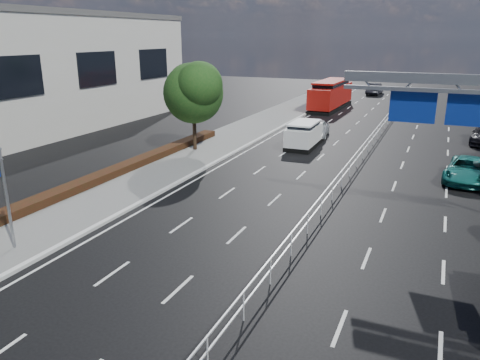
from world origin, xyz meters
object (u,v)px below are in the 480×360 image
at_px(red_bus, 331,94).
at_px(parked_car_teal, 468,170).
at_px(near_car_silver, 317,128).
at_px(near_car_dark, 375,89).
at_px(white_minivan, 304,135).

distance_m(red_bus, parked_car_teal, 29.14).
bearing_deg(near_car_silver, red_bus, -88.21).
relative_size(near_car_dark, parked_car_teal, 0.98).
relative_size(red_bus, near_car_silver, 2.42).
distance_m(red_bus, near_car_dark, 16.76).
bearing_deg(near_car_silver, near_car_dark, -97.62).
bearing_deg(parked_car_teal, near_car_dark, 113.09).
bearing_deg(white_minivan, parked_car_teal, -23.74).
distance_m(white_minivan, red_bus, 20.81).
relative_size(white_minivan, parked_car_teal, 0.91).
relative_size(white_minivan, red_bus, 0.41).
height_order(white_minivan, red_bus, red_bus).
bearing_deg(near_car_dark, near_car_silver, 92.45).
height_order(near_car_silver, near_car_dark, near_car_dark).
bearing_deg(near_car_dark, parked_car_teal, 107.94).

